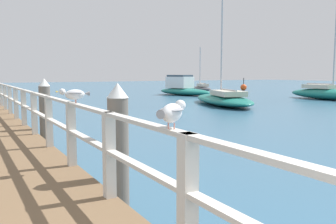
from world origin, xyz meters
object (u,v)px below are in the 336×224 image
at_px(boat_4, 183,88).
at_px(channel_buoy, 244,87).
at_px(boat_1, 223,99).
at_px(seagull_foreground, 172,112).
at_px(dock_piling_far, 45,113).
at_px(dock_piling_near, 118,149).
at_px(seagull_background, 74,94).
at_px(boat_3, 201,88).
at_px(boat_2, 328,93).

relative_size(boat_4, channel_buoy, 4.34).
bearing_deg(boat_1, boat_4, 91.58).
bearing_deg(seagull_foreground, dock_piling_far, 140.32).
bearing_deg(dock_piling_near, seagull_background, 119.16).
bearing_deg(boat_1, channel_buoy, 64.34).
distance_m(dock_piling_far, channel_buoy, 33.14).
height_order(dock_piling_far, channel_buoy, dock_piling_far).
xyz_separation_m(boat_1, channel_buoy, (13.46, 13.42, -0.01)).
height_order(boat_3, channel_buoy, boat_3).
height_order(boat_2, boat_4, boat_2).
height_order(dock_piling_near, boat_2, boat_2).
distance_m(boat_1, boat_4, 10.09).
bearing_deg(boat_3, dock_piling_far, -120.71).
xyz_separation_m(seagull_foreground, boat_2, (21.77, 14.66, -1.16)).
height_order(seagull_background, boat_3, boat_3).
bearing_deg(boat_3, boat_1, -108.89).
xyz_separation_m(boat_1, boat_2, (9.46, -0.24, 0.10)).
bearing_deg(boat_2, seagull_foreground, 34.48).
bearing_deg(boat_3, seagull_background, -116.40).
bearing_deg(seagull_background, boat_2, -56.67).
distance_m(dock_piling_far, seagull_background, 4.35).
height_order(boat_4, channel_buoy, boat_4).
xyz_separation_m(dock_piling_near, boat_2, (21.40, 12.59, -0.44)).
bearing_deg(seagull_background, channel_buoy, -40.55).
bearing_deg(dock_piling_far, seagull_background, -95.19).
distance_m(dock_piling_near, seagull_foreground, 2.23).
height_order(dock_piling_far, seagull_foreground, dock_piling_far).
xyz_separation_m(dock_piling_far, seagull_background, (-0.39, -4.28, 0.72)).
distance_m(dock_piling_near, seagull_background, 1.07).
bearing_deg(dock_piling_near, boat_1, 47.06).
relative_size(seagull_foreground, boat_2, 0.05).
height_order(seagull_foreground, channel_buoy, seagull_foreground).
bearing_deg(channel_buoy, boat_1, -135.08).
bearing_deg(boat_1, dock_piling_far, -127.22).
height_order(boat_2, channel_buoy, boat_2).
bearing_deg(boat_4, boat_1, -120.47).
bearing_deg(channel_buoy, dock_piling_near, -134.05).
bearing_deg(boat_4, dock_piling_far, -143.35).
relative_size(dock_piling_near, seagull_foreground, 4.38).
xyz_separation_m(boat_4, channel_buoy, (10.37, 3.82, -0.23)).
relative_size(seagull_background, boat_1, 0.06).
height_order(boat_1, channel_buoy, boat_1).
distance_m(seagull_background, boat_3, 34.42).
relative_size(boat_2, boat_4, 1.48).
relative_size(dock_piling_near, boat_2, 0.20).
distance_m(boat_3, boat_4, 7.87).
height_order(dock_piling_near, boat_1, boat_1).
bearing_deg(dock_piling_near, seagull_foreground, -100.18).
bearing_deg(seagull_foreground, channel_buoy, 101.06).
height_order(seagull_foreground, boat_4, boat_4).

